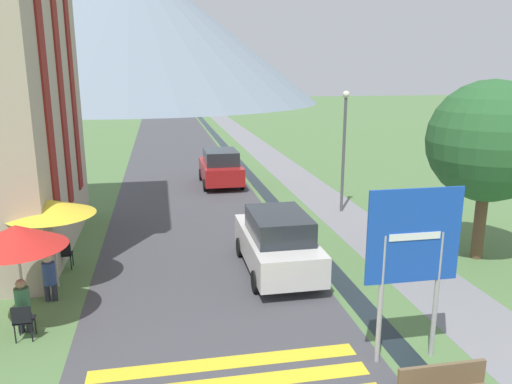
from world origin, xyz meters
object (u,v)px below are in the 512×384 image
Objects in this scene: parked_car_far at (221,167)px; streetlamp at (344,141)px; cafe_chair_nearest at (23,319)px; cafe_chair_far_left at (65,253)px; cafe_umbrella_front_red at (16,236)px; person_seated_far at (49,276)px; parked_car_near at (277,242)px; cafe_umbrella_middle_yellow at (51,207)px; person_seated_near at (23,303)px; tree_by_path at (489,142)px; cafe_chair_far_right at (53,254)px; person_standing_terrace at (44,243)px; road_sign at (413,250)px.

parked_car_far is 0.82× the size of streetlamp.
streetlamp is at bearing 49.41° from cafe_chair_nearest.
cafe_umbrella_front_red reaches higher than cafe_chair_far_left.
cafe_chair_far_left is 2.12m from person_seated_far.
parked_car_near is 1.77× the size of cafe_umbrella_middle_yellow.
parked_car_far is 3.17× the size of person_seated_near.
cafe_umbrella_front_red is 0.44× the size of tree_by_path.
cafe_umbrella_middle_yellow reaches higher than parked_car_far.
cafe_chair_far_left is at bearing 84.57° from cafe_umbrella_front_red.
parked_car_far reaches higher than cafe_chair_far_right.
cafe_umbrella_middle_yellow is at bearing 179.17° from parked_car_near.
person_seated_near is 0.23× the size of tree_by_path.
parked_car_far and person_standing_terrace have the same top height.
person_seated_near is (-7.93, 2.61, -1.66)m from road_sign.
cafe_umbrella_middle_yellow reaches higher than parked_car_near.
cafe_chair_far_left is 0.35× the size of cafe_umbrella_front_red.
road_sign reaches higher than cafe_umbrella_front_red.
parked_car_near is at bearing -22.42° from cafe_chair_far_left.
cafe_umbrella_front_red reaches higher than person_seated_far.
road_sign is 4.25× the size of cafe_chair_far_right.
tree_by_path is (2.33, -5.83, 0.73)m from streetlamp.
cafe_umbrella_front_red is 1.51m from person_seated_near.
cafe_umbrella_middle_yellow is at bearing -76.46° from cafe_chair_far_right.
person_seated_far is at bearing 80.66° from person_seated_near.
person_standing_terrace is at bearing 176.10° from tree_by_path.
person_standing_terrace is (-0.42, 1.55, 0.37)m from person_seated_far.
road_sign is 1.47× the size of cafe_umbrella_middle_yellow.
road_sign is 2.88× the size of person_seated_far.
person_seated_near is at bearing -170.21° from tree_by_path.
person_seated_far is 12.94m from tree_by_path.
streetlamp reaches higher than cafe_chair_far_right.
road_sign is at bearing -33.29° from cafe_umbrella_middle_yellow.
cafe_umbrella_middle_yellow is (0.33, -1.21, 1.73)m from cafe_chair_far_right.
parked_car_far is at bearing 66.13° from person_seated_near.
parked_car_near is 3.38× the size of person_seated_near.
streetlamp is (10.49, 8.04, 2.24)m from person_seated_near.
person_standing_terrace is (-0.42, 0.67, -1.19)m from cafe_umbrella_middle_yellow.
road_sign is 4.25× the size of cafe_chair_nearest.
tree_by_path reaches higher than parked_car_far.
cafe_chair_nearest is (0.15, -4.02, 0.00)m from cafe_chair_far_right.
road_sign is 1.48× the size of cafe_umbrella_front_red.
road_sign is at bearing -103.53° from streetlamp.
cafe_umbrella_middle_yellow reaches higher than cafe_chair_far_left.
streetlamp is (10.56, 7.71, 0.78)m from cafe_umbrella_front_red.
cafe_chair_far_left is at bearing 86.08° from person_seated_near.
tree_by_path is (12.99, -0.89, 2.63)m from person_standing_terrace.
road_sign is at bearing -28.45° from person_seated_far.
tree_by_path is (6.43, -0.12, 2.78)m from parked_car_near.
person_seated_far is 0.25× the size of streetlamp.
parked_car_far is 12.91m from cafe_umbrella_middle_yellow.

